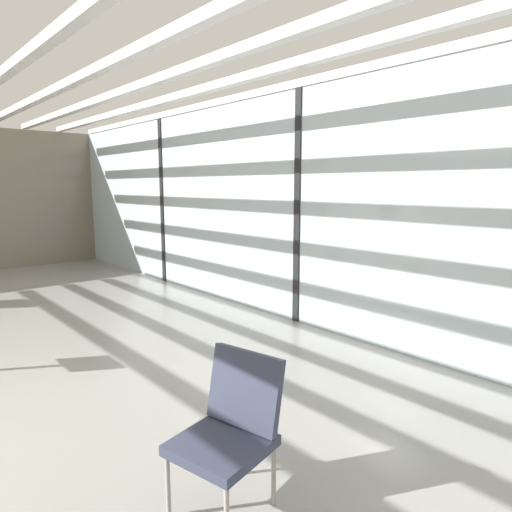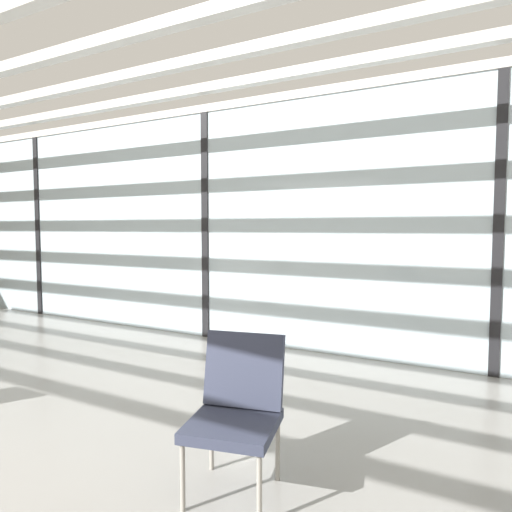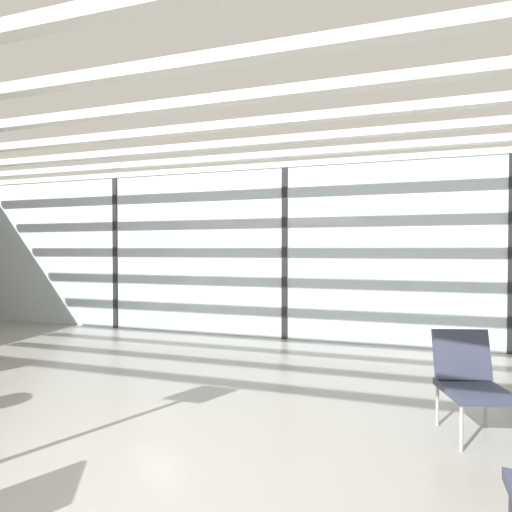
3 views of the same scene
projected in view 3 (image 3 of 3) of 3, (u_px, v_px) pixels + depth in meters
name	position (u px, v px, depth m)	size (l,w,h in m)	color
glass_curtain_wall	(285.00, 253.00, 6.46)	(14.00, 0.08, 3.04)	silver
window_mullion_0	(117.00, 253.00, 7.40)	(0.10, 0.12, 3.04)	black
window_mullion_1	(285.00, 253.00, 6.46)	(0.10, 0.12, 3.04)	black
window_mullion_2	(511.00, 254.00, 5.52)	(0.10, 0.12, 3.04)	black
ceiling_slats	(215.00, 82.00, 3.25)	(13.72, 6.72, 0.10)	beige
parked_airplane	(260.00, 237.00, 11.65)	(13.40, 3.97, 3.97)	silver
lounge_chair_2	(469.00, 376.00, 3.12)	(0.58, 0.62, 0.87)	#33384C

